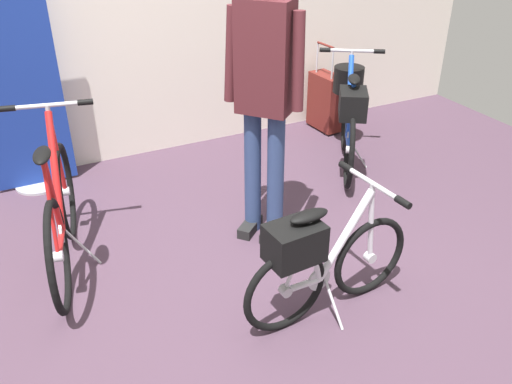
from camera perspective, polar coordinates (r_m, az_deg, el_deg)
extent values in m
plane|color=#473342|center=(3.23, -0.36, -10.74)|extent=(6.79, 6.79, 0.00)
cylinder|color=#B7B7BC|center=(4.65, -21.71, 0.82)|extent=(0.36, 0.36, 0.02)
cube|color=navy|center=(4.37, -23.55, 9.51)|extent=(0.60, 0.02, 1.49)
torus|color=black|center=(3.17, 11.82, -6.68)|extent=(0.50, 0.07, 0.50)
cylinder|color=#B7B7BC|center=(3.17, 11.82, -6.68)|extent=(0.06, 0.05, 0.06)
torus|color=black|center=(2.87, 3.08, -10.27)|extent=(0.50, 0.07, 0.50)
cylinder|color=#B7B7BC|center=(2.87, 3.08, -10.27)|extent=(0.06, 0.05, 0.06)
cylinder|color=silver|center=(2.93, 4.88, -9.64)|extent=(0.22, 0.05, 0.05)
cylinder|color=silver|center=(2.93, 9.30, -4.50)|extent=(0.35, 0.07, 0.48)
cylinder|color=silver|center=(2.84, 6.09, -6.11)|extent=(0.13, 0.04, 0.42)
cylinder|color=silver|center=(2.93, 4.88, -9.64)|extent=(0.22, 0.04, 0.04)
cylinder|color=silver|center=(3.03, 11.93, -3.40)|extent=(0.08, 0.03, 0.45)
cylinder|color=silver|center=(2.78, 4.28, -6.69)|extent=(0.15, 0.03, 0.40)
ellipsoid|color=black|center=(2.69, 5.56, -2.51)|extent=(0.23, 0.11, 0.05)
cylinder|color=#B7B7BC|center=(2.89, 12.08, 0.52)|extent=(0.03, 0.03, 0.04)
cylinder|color=#B7B7BC|center=(2.88, 12.12, 0.87)|extent=(0.06, 0.44, 0.03)
cylinder|color=black|center=(2.75, 15.13, -1.04)|extent=(0.04, 0.09, 0.04)
cylinder|color=black|center=(3.02, 9.39, 2.61)|extent=(0.04, 0.09, 0.04)
cylinder|color=#B7B7BC|center=(2.98, 6.60, -9.03)|extent=(0.14, 0.02, 0.14)
cylinder|color=#B7B7BC|center=(3.03, 8.12, -11.51)|extent=(0.03, 0.19, 0.23)
cube|color=black|center=(2.72, 4.04, -5.32)|extent=(0.29, 0.22, 0.20)
torus|color=black|center=(3.80, -19.29, 0.08)|extent=(0.18, 0.64, 0.64)
cylinder|color=#B7B7BC|center=(3.80, -19.29, 0.08)|extent=(0.06, 0.07, 0.06)
torus|color=black|center=(3.17, -19.96, -6.36)|extent=(0.18, 0.64, 0.64)
cylinder|color=#B7B7BC|center=(3.17, -19.96, -6.36)|extent=(0.06, 0.07, 0.06)
cylinder|color=red|center=(3.29, -19.79, -5.06)|extent=(0.10, 0.28, 0.05)
cylinder|color=red|center=(3.44, -20.27, 2.08)|extent=(0.14, 0.43, 0.62)
cylinder|color=red|center=(3.23, -20.47, -0.49)|extent=(0.07, 0.16, 0.54)
cylinder|color=red|center=(3.29, -19.79, -5.06)|extent=(0.09, 0.28, 0.04)
cylinder|color=red|center=(3.64, -20.06, 3.81)|extent=(0.05, 0.09, 0.58)
cylinder|color=red|center=(3.10, -20.68, -1.63)|extent=(0.06, 0.18, 0.52)
ellipsoid|color=black|center=(3.05, -21.48, 3.61)|extent=(0.14, 0.23, 0.05)
cylinder|color=#B7B7BC|center=(3.50, -20.96, 8.16)|extent=(0.03, 0.03, 0.04)
cylinder|color=#B7B7BC|center=(3.50, -21.02, 8.46)|extent=(0.44, 0.12, 0.03)
cylinder|color=black|center=(3.47, -17.41, 8.95)|extent=(0.10, 0.05, 0.04)
cylinder|color=black|center=(3.53, -24.56, 7.94)|extent=(0.10, 0.05, 0.04)
cylinder|color=#B7B7BC|center=(3.41, -19.63, -3.86)|extent=(0.05, 0.14, 0.14)
cylinder|color=#B7B7BC|center=(3.53, -17.70, -5.42)|extent=(0.19, 0.06, 0.30)
torus|color=black|center=(4.90, 9.38, 7.89)|extent=(0.36, 0.53, 0.61)
cylinder|color=#B7B7BC|center=(4.90, 9.38, 7.89)|extent=(0.07, 0.08, 0.06)
torus|color=black|center=(4.26, 9.72, 4.41)|extent=(0.36, 0.53, 0.61)
cylinder|color=#B7B7BC|center=(4.26, 9.72, 4.41)|extent=(0.07, 0.08, 0.06)
cylinder|color=#1947B2|center=(4.38, 9.64, 5.06)|extent=(0.18, 0.25, 0.05)
cylinder|color=#1947B2|center=(4.58, 9.77, 9.85)|extent=(0.26, 0.37, 0.59)
cylinder|color=#1947B2|center=(4.36, 9.87, 8.39)|extent=(0.11, 0.14, 0.51)
cylinder|color=#1947B2|center=(4.38, 9.64, 5.06)|extent=(0.17, 0.24, 0.04)
cylinder|color=#1947B2|center=(4.78, 9.67, 10.81)|extent=(0.07, 0.09, 0.55)
cylinder|color=#1947B2|center=(4.23, 9.96, 7.83)|extent=(0.11, 0.16, 0.49)
ellipsoid|color=black|center=(4.21, 10.22, 11.54)|extent=(0.19, 0.23, 0.05)
cylinder|color=#B7B7BC|center=(4.67, 9.99, 14.11)|extent=(0.03, 0.03, 0.04)
cylinder|color=#B7B7BC|center=(4.66, 10.01, 14.35)|extent=(0.38, 0.26, 0.03)
cylinder|color=black|center=(4.68, 12.78, 14.14)|extent=(0.10, 0.08, 0.04)
cylinder|color=black|center=(4.65, 7.23, 14.52)|extent=(0.10, 0.08, 0.04)
cylinder|color=#B7B7BC|center=(4.50, 9.57, 5.67)|extent=(0.09, 0.13, 0.14)
cylinder|color=#B7B7BC|center=(4.62, 10.50, 4.12)|extent=(0.17, 0.12, 0.28)
cylinder|color=black|center=(4.86, 9.65, 11.52)|extent=(0.36, 0.36, 0.22)
cube|color=black|center=(4.17, 10.10, 9.08)|extent=(0.32, 0.34, 0.20)
cylinder|color=navy|center=(3.58, -0.34, 2.11)|extent=(0.11, 0.11, 0.87)
cube|color=black|center=(3.75, -0.62, -3.63)|extent=(0.24, 0.23, 0.07)
cylinder|color=navy|center=(3.53, 2.05, 1.65)|extent=(0.11, 0.11, 0.87)
cube|color=black|center=(3.70, 1.67, -4.15)|extent=(0.24, 0.23, 0.07)
cube|color=#4C1E23|center=(3.27, 0.95, 13.88)|extent=(0.36, 0.37, 0.67)
cylinder|color=#4C1E23|center=(3.34, -2.61, 14.16)|extent=(0.11, 0.08, 0.57)
cylinder|color=#4C1E23|center=(3.19, 4.45, 13.35)|extent=(0.10, 0.12, 0.57)
cube|color=maroon|center=(5.28, 7.32, 9.37)|extent=(0.21, 0.37, 0.52)
cylinder|color=#B7B7BC|center=(5.04, 8.01, 13.15)|extent=(0.02, 0.02, 0.28)
cylinder|color=#B7B7BC|center=(5.22, 6.42, 13.81)|extent=(0.02, 0.02, 0.28)
cylinder|color=maroon|center=(5.09, 7.30, 15.00)|extent=(0.04, 0.23, 0.02)
cylinder|color=black|center=(5.31, 8.43, 6.42)|extent=(0.04, 0.02, 0.04)
cylinder|color=black|center=(5.50, 6.80, 7.33)|extent=(0.04, 0.02, 0.04)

